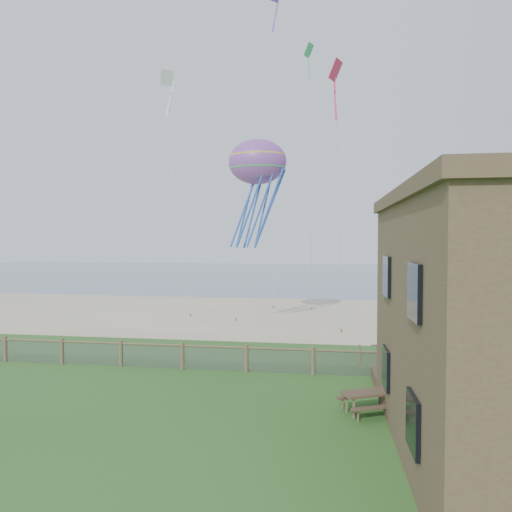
% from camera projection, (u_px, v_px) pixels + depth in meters
% --- Properties ---
extents(ground, '(160.00, 160.00, 0.00)m').
position_uv_depth(ground, '(216.00, 425.00, 14.69)').
color(ground, '#28561D').
rests_on(ground, ground).
extents(sand_beach, '(72.00, 20.00, 0.02)m').
position_uv_depth(sand_beach, '(280.00, 315.00, 36.45)').
color(sand_beach, tan).
rests_on(sand_beach, ground).
extents(ocean, '(160.00, 68.00, 0.02)m').
position_uv_depth(ocean, '(303.00, 274.00, 79.96)').
color(ocean, slate).
rests_on(ocean, ground).
extents(chainlink_fence, '(36.20, 0.20, 1.25)m').
position_uv_depth(chainlink_fence, '(246.00, 360.00, 20.61)').
color(chainlink_fence, brown).
rests_on(chainlink_fence, ground).
extents(picnic_table, '(2.29, 2.05, 0.79)m').
position_uv_depth(picnic_table, '(369.00, 402.00, 15.68)').
color(picnic_table, brown).
rests_on(picnic_table, ground).
extents(octopus_kite, '(4.37, 3.73, 7.60)m').
position_uv_depth(octopus_kite, '(257.00, 192.00, 29.94)').
color(octopus_kite, '#EA254B').
extents(kite_white, '(1.74, 1.99, 2.62)m').
position_uv_depth(kite_white, '(167.00, 89.00, 31.09)').
color(kite_white, white).
extents(kite_purple, '(1.95, 1.99, 2.78)m').
position_uv_depth(kite_purple, '(275.00, 6.00, 35.06)').
color(kite_purple, '#5D35AE').
extents(kite_red, '(2.05, 1.72, 2.70)m').
position_uv_depth(kite_red, '(335.00, 84.00, 25.09)').
color(kite_red, '#E8294D').
extents(kite_green, '(1.83, 1.58, 2.26)m').
position_uv_depth(kite_green, '(309.00, 58.00, 34.41)').
color(kite_green, '#31BB63').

